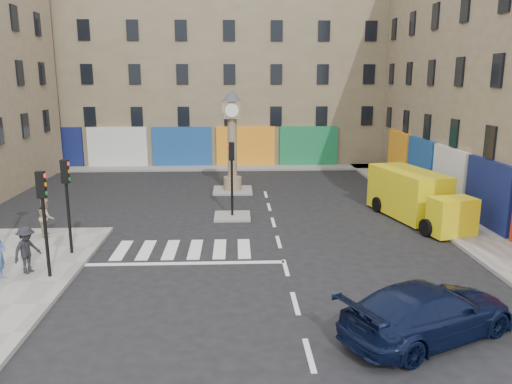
{
  "coord_description": "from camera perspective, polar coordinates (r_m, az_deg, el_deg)",
  "views": [
    {
      "loc": [
        -1.83,
        -16.32,
        6.83
      ],
      "look_at": [
        -0.93,
        4.95,
        2.0
      ],
      "focal_mm": 35.0,
      "sensor_mm": 36.0,
      "label": 1
    }
  ],
  "objects": [
    {
      "name": "sidewalk_far",
      "position": [
        39.17,
        -5.57,
        2.79
      ],
      "size": [
        32.0,
        2.4,
        0.15
      ],
      "primitive_type": "cube",
      "color": "gray",
      "rests_on": "ground"
    },
    {
      "name": "island_near",
      "position": [
        25.24,
        -2.72,
        -2.79
      ],
      "size": [
        1.8,
        1.8,
        0.12
      ],
      "primitive_type": "cube",
      "color": "gray",
      "rests_on": "ground"
    },
    {
      "name": "clock_pillar",
      "position": [
        30.49,
        -2.75,
        6.59
      ],
      "size": [
        1.2,
        1.2,
        6.1
      ],
      "color": "#917D5F",
      "rests_on": "island_far"
    },
    {
      "name": "ground",
      "position": [
        17.78,
        3.72,
        -9.83
      ],
      "size": [
        120.0,
        120.0,
        0.0
      ],
      "primitive_type": "plane",
      "color": "black",
      "rests_on": "ground"
    },
    {
      "name": "island_far",
      "position": [
        31.07,
        -2.68,
        0.18
      ],
      "size": [
        2.4,
        2.4,
        0.12
      ],
      "primitive_type": "cube",
      "color": "gray",
      "rests_on": "ground"
    },
    {
      "name": "yellow_van",
      "position": [
        25.75,
        17.73,
        -0.5
      ],
      "size": [
        3.38,
        6.82,
        2.38
      ],
      "rotation": [
        0.0,
        0.0,
        0.22
      ],
      "color": "yellow",
      "rests_on": "ground"
    },
    {
      "name": "traffic_light_island",
      "position": [
        24.69,
        -2.79,
        2.88
      ],
      "size": [
        0.28,
        0.22,
        3.7
      ],
      "color": "black",
      "rests_on": "island_near"
    },
    {
      "name": "traffic_light_left_far",
      "position": [
        20.43,
        -20.83,
        0.05
      ],
      "size": [
        0.28,
        0.22,
        3.7
      ],
      "color": "black",
      "rests_on": "sidewalk_left"
    },
    {
      "name": "pedestrian_tan",
      "position": [
        23.48,
        -22.85,
        -2.66
      ],
      "size": [
        0.86,
        0.97,
        1.67
      ],
      "primitive_type": "imported",
      "rotation": [
        0.0,
        0.0,
        1.89
      ],
      "color": "tan",
      "rests_on": "sidewalk_left"
    },
    {
      "name": "sidewalk_right",
      "position": [
        29.14,
        18.84,
        -1.32
      ],
      "size": [
        2.6,
        30.0,
        0.15
      ],
      "primitive_type": "cube",
      "color": "gray",
      "rests_on": "ground"
    },
    {
      "name": "traffic_light_left_near",
      "position": [
        18.23,
        -23.14,
        -1.61
      ],
      "size": [
        0.28,
        0.22,
        3.7
      ],
      "color": "black",
      "rests_on": "sidewalk_left"
    },
    {
      "name": "navy_sedan",
      "position": [
        14.49,
        19.13,
        -12.77
      ],
      "size": [
        5.6,
        4.17,
        1.51
      ],
      "primitive_type": "imported",
      "rotation": [
        0.0,
        0.0,
        2.02
      ],
      "color": "black",
      "rests_on": "ground"
    },
    {
      "name": "building_far",
      "position": [
        44.4,
        -5.4,
        14.89
      ],
      "size": [
        32.0,
        10.0,
        17.0
      ],
      "primitive_type": "cube",
      "color": "#827657",
      "rests_on": "ground"
    },
    {
      "name": "pedestrian_dark",
      "position": [
        19.3,
        -24.72,
        -6.04
      ],
      "size": [
        1.04,
        1.25,
        1.68
      ],
      "primitive_type": "imported",
      "rotation": [
        0.0,
        0.0,
        1.11
      ],
      "color": "black",
      "rests_on": "sidewalk_left"
    }
  ]
}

